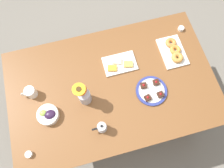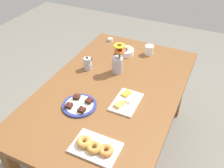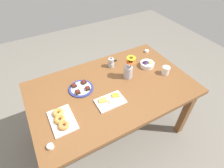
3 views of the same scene
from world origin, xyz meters
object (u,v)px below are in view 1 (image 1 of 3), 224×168
grape_bowl (48,115)px  moka_pot (102,127)px  dining_table (112,89)px  coffee_mug (31,92)px  croissant_platter (174,51)px  flower_vase (84,96)px  jam_cup_honey (29,154)px  jam_cup_berry (181,28)px  dessert_plate (152,91)px  cheese_platter (120,64)px

grape_bowl → moka_pot: (-0.35, 0.19, 0.02)m
dining_table → coffee_mug: 0.62m
croissant_platter → flower_vase: flower_vase is taller
grape_bowl → croissant_platter: bearing=-166.6°
grape_bowl → jam_cup_honey: grape_bowl is taller
croissant_platter → jam_cup_berry: size_ratio=5.83×
croissant_platter → flower_vase: size_ratio=1.14×
dining_table → jam_cup_berry: size_ratio=33.33×
dining_table → moka_pot: 0.36m
dessert_plate → flower_vase: flower_vase is taller
cheese_platter → croissant_platter: 0.45m
moka_pot → coffee_mug: bearing=-41.0°
jam_cup_honey → flower_vase: size_ratio=0.20×
flower_vase → jam_cup_honey: bearing=31.8°
coffee_mug → dining_table: bearing=171.3°
dining_table → moka_pot: bearing=62.7°
dining_table → croissant_platter: bearing=-164.9°
coffee_mug → flower_vase: (-0.38, 0.14, 0.04)m
dining_table → moka_pot: (0.15, 0.30, 0.13)m
flower_vase → moka_pot: flower_vase is taller
dining_table → flower_vase: bearing=13.2°
grape_bowl → croissant_platter: size_ratio=0.55×
grape_bowl → cheese_platter: 0.67m
jam_cup_berry → coffee_mug: bearing=10.7°
grape_bowl → cheese_platter: grape_bowl is taller
dining_table → dessert_plate: (-0.28, 0.12, 0.10)m
dining_table → cheese_platter: (-0.11, -0.16, 0.10)m
coffee_mug → cheese_platter: (-0.71, -0.07, -0.03)m
dining_table → grape_bowl: grape_bowl is taller
dessert_plate → cheese_platter: bearing=-58.4°
coffee_mug → dessert_plate: coffee_mug is taller
moka_pot → dining_table: bearing=-117.3°
coffee_mug → croissant_platter: size_ratio=0.41×
coffee_mug → jam_cup_honey: coffee_mug is taller
dining_table → cheese_platter: bearing=-123.7°
dessert_plate → moka_pot: 0.47m
dining_table → flower_vase: 0.28m
cheese_platter → dessert_plate: bearing=121.6°
jam_cup_honey → dessert_plate: 0.98m
coffee_mug → grape_bowl: size_ratio=0.74×
cheese_platter → moka_pot: 0.53m
croissant_platter → jam_cup_honey: bearing=21.5°
grape_bowl → moka_pot: size_ratio=1.30×
dessert_plate → jam_cup_honey: bearing=12.8°
grape_bowl → flower_vase: (-0.29, -0.05, 0.05)m
dessert_plate → flower_vase: 0.51m
cheese_platter → flower_vase: 0.40m
coffee_mug → croissant_platter: coffee_mug is taller
jam_cup_honey → grape_bowl: bearing=-127.0°
moka_pot → croissant_platter: bearing=-147.8°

